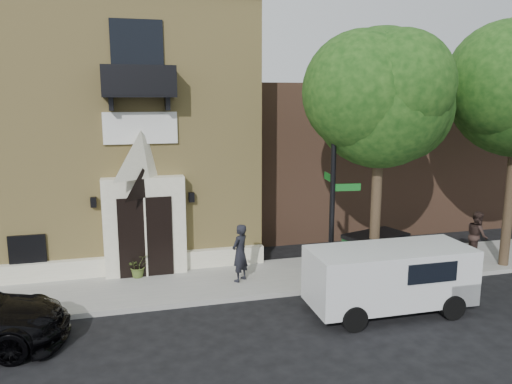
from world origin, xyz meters
The scene contains 12 objects.
ground centered at (0.00, 0.00, 0.00)m, with size 120.00×120.00×0.00m, color black.
sidewalk centered at (1.00, 1.50, 0.07)m, with size 42.00×3.00×0.15m, color gray.
church centered at (-2.99, 7.95, 4.63)m, with size 12.20×11.01×9.30m.
neighbour_building centered at (12.00, 9.00, 3.20)m, with size 18.00×8.00×6.40m, color brown.
street_tree_left centered at (6.03, 0.35, 5.87)m, with size 4.97×4.38×7.77m.
cargo_van centered at (5.50, -1.72, 1.02)m, with size 4.53×1.95×1.83m.
street_sign centered at (4.44, 0.22, 3.13)m, with size 0.94×0.98×5.92m.
fire_hydrant centered at (5.67, 0.38, 0.54)m, with size 0.45×0.36×0.78m.
dumpster centered at (6.29, 0.89, 0.82)m, with size 2.26×1.69×1.32m.
planter centered at (-1.27, 2.46, 0.53)m, with size 0.68×0.59×0.76m, color #4F6328.
pedestrian_near centered at (1.82, 1.28, 1.07)m, with size 0.67×0.44×1.83m, color black.
pedestrian_far centered at (10.49, 1.24, 1.02)m, with size 0.84×0.66×1.74m, color #332420.
Camera 1 is at (-1.54, -13.31, 5.87)m, focal length 35.00 mm.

